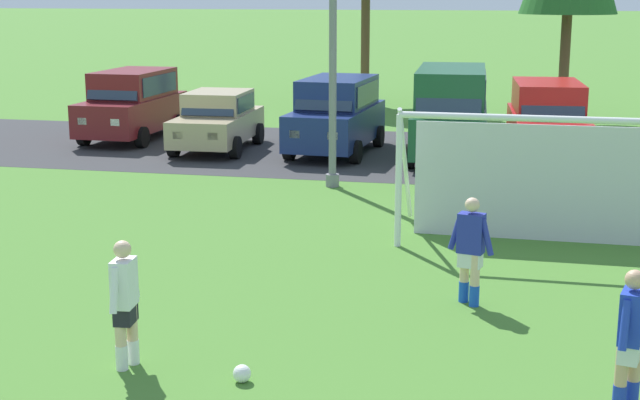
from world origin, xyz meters
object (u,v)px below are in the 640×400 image
at_px(parked_car_slot_center_left, 337,115).
at_px(parked_car_slot_center, 451,111).
at_px(player_midfield_center, 125,304).
at_px(player_defender_far, 470,251).
at_px(parked_car_slot_center_right, 547,120).
at_px(soccer_goal, 605,178).
at_px(player_striker_near, 630,340).
at_px(street_lamp, 340,25).
at_px(parked_car_slot_far_left, 133,104).
at_px(parked_car_slot_left, 218,120).
at_px(soccer_ball, 242,374).

distance_m(parked_car_slot_center_left, parked_car_slot_center, 3.30).
height_order(player_midfield_center, parked_car_slot_center_left, parked_car_slot_center_left).
distance_m(player_defender_far, parked_car_slot_center_left, 13.26).
bearing_deg(parked_car_slot_center_right, soccer_goal, -84.85).
height_order(player_striker_near, parked_car_slot_center_left, parked_car_slot_center_left).
height_order(soccer_goal, player_defender_far, soccer_goal).
xyz_separation_m(soccer_goal, street_lamp, (-5.70, 4.17, 2.52)).
bearing_deg(parked_car_slot_center, player_striker_near, -78.55).
xyz_separation_m(player_striker_near, parked_car_slot_far_left, (-13.16, 16.84, 0.29)).
distance_m(parked_car_slot_center, street_lamp, 5.47).
bearing_deg(player_defender_far, player_midfield_center, -140.93).
bearing_deg(parked_car_slot_center, player_midfield_center, -100.43).
distance_m(player_midfield_center, street_lamp, 11.57).
bearing_deg(parked_car_slot_center, parked_car_slot_left, 179.62).
xyz_separation_m(player_defender_far, parked_car_slot_center, (-1.20, 12.18, 0.52)).
distance_m(parked_car_slot_left, parked_car_slot_center, 6.80).
xyz_separation_m(soccer_ball, parked_car_slot_far_left, (-8.72, 17.04, 1.00)).
xyz_separation_m(soccer_goal, parked_car_slot_center, (-3.41, 8.48, 0.05)).
height_order(player_striker_near, parked_car_slot_center, parked_car_slot_center).
height_order(soccer_ball, parked_car_slot_far_left, parked_car_slot_far_left).
xyz_separation_m(soccer_ball, parked_car_slot_left, (-5.47, 15.67, 0.77)).
xyz_separation_m(player_striker_near, parked_car_slot_center, (-3.12, 15.42, 0.52)).
xyz_separation_m(player_defender_far, parked_car_slot_far_left, (-11.24, 13.60, 0.29)).
xyz_separation_m(player_midfield_center, parked_car_slot_center_right, (5.46, 15.80, 0.29)).
distance_m(soccer_ball, soccer_goal, 8.64).
xyz_separation_m(parked_car_slot_far_left, parked_car_slot_left, (3.25, -1.38, -0.24)).
height_order(parked_car_slot_center_left, parked_car_slot_center, parked_car_slot_center).
xyz_separation_m(parked_car_slot_far_left, parked_car_slot_center_right, (12.64, -1.09, 0.00)).
distance_m(parked_car_slot_center_right, street_lamp, 7.27).
height_order(player_defender_far, parked_car_slot_center_right, parked_car_slot_center_right).
distance_m(parked_car_slot_far_left, street_lamp, 10.00).
relative_size(soccer_goal, street_lamp, 1.01).
distance_m(soccer_ball, parked_car_slot_center, 15.72).
relative_size(parked_car_slot_far_left, parked_car_slot_center_left, 0.98).
relative_size(soccer_ball, player_striker_near, 0.13).
distance_m(parked_car_slot_far_left, parked_car_slot_center, 10.13).
distance_m(soccer_goal, parked_car_slot_center, 9.14).
xyz_separation_m(player_striker_near, player_defender_far, (-1.92, 3.24, 0.00)).
height_order(parked_car_slot_far_left, parked_car_slot_center_right, same).
bearing_deg(player_defender_far, soccer_ball, -126.15).
relative_size(player_striker_near, parked_car_slot_center_left, 0.35).
xyz_separation_m(parked_car_slot_center_left, parked_car_slot_center_right, (5.89, 0.04, 0.00)).
xyz_separation_m(player_striker_near, street_lamp, (-5.42, 11.11, 2.99)).
bearing_deg(player_striker_near, soccer_ball, -177.38).
bearing_deg(parked_car_slot_center, parked_car_slot_center_left, 174.82).
bearing_deg(player_striker_near, player_defender_far, 120.68).
bearing_deg(player_defender_far, player_striker_near, -59.32).
height_order(parked_car_slot_left, street_lamp, street_lamp).
xyz_separation_m(player_midfield_center, parked_car_slot_far_left, (-7.18, 16.89, 0.29)).
relative_size(player_midfield_center, parked_car_slot_center, 0.34).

